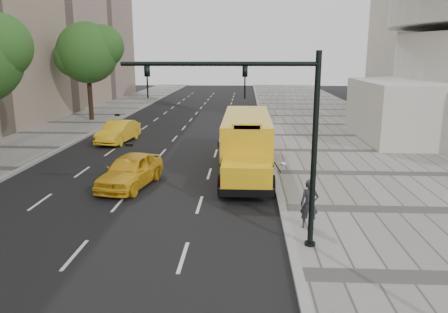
{
  "coord_description": "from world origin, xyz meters",
  "views": [
    {
      "loc": [
        4.44,
        -22.68,
        6.26
      ],
      "look_at": [
        3.5,
        -4.0,
        1.9
      ],
      "focal_mm": 35.0,
      "sensor_mm": 36.0,
      "label": 1
    }
  ],
  "objects_px": {
    "taxi_near": "(130,171)",
    "pedestrian": "(309,204)",
    "tree_c": "(88,52)",
    "traffic_signal": "(270,126)",
    "taxi_far": "(118,132)",
    "school_bus": "(247,138)"
  },
  "relations": [
    {
      "from": "taxi_far",
      "to": "traffic_signal",
      "type": "bearing_deg",
      "value": -52.4
    },
    {
      "from": "pedestrian",
      "to": "traffic_signal",
      "type": "xyz_separation_m",
      "value": [
        -1.56,
        -1.51,
        3.05
      ]
    },
    {
      "from": "tree_c",
      "to": "school_bus",
      "type": "height_order",
      "value": "tree_c"
    },
    {
      "from": "taxi_far",
      "to": "pedestrian",
      "type": "distance_m",
      "value": 19.8
    },
    {
      "from": "taxi_near",
      "to": "traffic_signal",
      "type": "height_order",
      "value": "traffic_signal"
    },
    {
      "from": "tree_c",
      "to": "school_bus",
      "type": "relative_size",
      "value": 0.8
    },
    {
      "from": "pedestrian",
      "to": "taxi_near",
      "type": "bearing_deg",
      "value": 154.2
    },
    {
      "from": "pedestrian",
      "to": "tree_c",
      "type": "bearing_deg",
      "value": 130.57
    },
    {
      "from": "tree_c",
      "to": "pedestrian",
      "type": "distance_m",
      "value": 31.9
    },
    {
      "from": "taxi_near",
      "to": "pedestrian",
      "type": "distance_m",
      "value": 9.42
    },
    {
      "from": "school_bus",
      "to": "taxi_far",
      "type": "distance_m",
      "value": 11.85
    },
    {
      "from": "pedestrian",
      "to": "traffic_signal",
      "type": "height_order",
      "value": "traffic_signal"
    },
    {
      "from": "tree_c",
      "to": "traffic_signal",
      "type": "bearing_deg",
      "value": -60.77
    },
    {
      "from": "taxi_far",
      "to": "pedestrian",
      "type": "xyz_separation_m",
      "value": [
        11.62,
        -16.03,
        0.26
      ]
    },
    {
      "from": "school_bus",
      "to": "taxi_near",
      "type": "distance_m",
      "value": 6.77
    },
    {
      "from": "pedestrian",
      "to": "taxi_far",
      "type": "bearing_deg",
      "value": 133.46
    },
    {
      "from": "tree_c",
      "to": "taxi_far",
      "type": "xyz_separation_m",
      "value": [
        5.53,
        -10.32,
        -5.72
      ]
    },
    {
      "from": "taxi_far",
      "to": "traffic_signal",
      "type": "relative_size",
      "value": 0.74
    },
    {
      "from": "pedestrian",
      "to": "traffic_signal",
      "type": "bearing_deg",
      "value": -128.47
    },
    {
      "from": "traffic_signal",
      "to": "tree_c",
      "type": "bearing_deg",
      "value": 119.23
    },
    {
      "from": "tree_c",
      "to": "taxi_near",
      "type": "distance_m",
      "value": 23.81
    },
    {
      "from": "tree_c",
      "to": "traffic_signal",
      "type": "xyz_separation_m",
      "value": [
        15.58,
        -27.85,
        -2.41
      ]
    }
  ]
}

